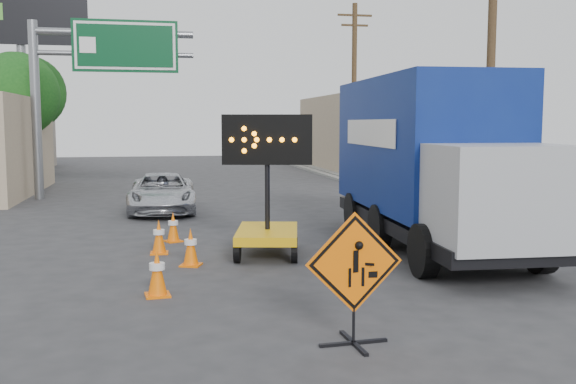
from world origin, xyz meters
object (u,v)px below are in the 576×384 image
object	(u,v)px
construction_sign	(354,275)
arrow_board	(267,225)
pickup_truck	(162,193)
box_truck	(430,171)

from	to	relation	value
construction_sign	arrow_board	size ratio (longest dim) A/B	0.57
arrow_board	pickup_truck	bearing A→B (deg)	118.63
arrow_board	box_truck	distance (m)	4.08
arrow_board	pickup_truck	distance (m)	7.97
construction_sign	box_truck	size ratio (longest dim) A/B	0.21
arrow_board	box_truck	xyz separation A→B (m)	(3.91, 0.21, 1.12)
construction_sign	pickup_truck	xyz separation A→B (m)	(-2.45, 13.58, -0.30)
pickup_truck	box_truck	bearing A→B (deg)	-48.96
construction_sign	pickup_truck	bearing A→B (deg)	96.83
pickup_truck	box_truck	xyz separation A→B (m)	(6.19, -7.43, 1.18)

